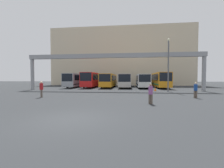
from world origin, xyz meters
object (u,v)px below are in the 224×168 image
at_px(bus_slot_0, 77,80).
at_px(bus_slot_5, 160,79).
at_px(pedestrian_near_left, 151,93).
at_px(bus_slot_1, 93,79).
at_px(traffic_cone, 155,89).
at_px(bus_slot_2, 109,80).
at_px(bus_slot_3, 125,80).
at_px(lamp_post, 168,63).
at_px(pedestrian_far_center, 196,90).
at_px(pedestrian_mid_left, 41,89).
at_px(bus_slot_4, 142,80).

xyz_separation_m(bus_slot_0, bus_slot_5, (19.23, -0.65, 0.08)).
bearing_deg(pedestrian_near_left, bus_slot_5, -79.85).
bearing_deg(bus_slot_5, bus_slot_1, 178.77).
height_order(bus_slot_0, traffic_cone, bus_slot_0).
relative_size(bus_slot_0, pedestrian_near_left, 7.21).
bearing_deg(pedestrian_near_left, bus_slot_2, -50.65).
distance_m(bus_slot_2, bus_slot_3, 3.85).
bearing_deg(pedestrian_near_left, traffic_cone, -77.85).
bearing_deg(bus_slot_1, bus_slot_3, 1.98).
bearing_deg(bus_slot_1, lamp_post, -35.08).
xyz_separation_m(bus_slot_1, bus_slot_5, (15.38, -0.33, -0.02)).
bearing_deg(bus_slot_3, bus_slot_2, -178.14).
bearing_deg(pedestrian_far_center, bus_slot_2, -45.08).
bearing_deg(pedestrian_mid_left, bus_slot_0, 152.51).
bearing_deg(bus_slot_1, bus_slot_4, -0.73).
xyz_separation_m(bus_slot_2, pedestrian_far_center, (11.70, -18.07, -0.88)).
bearing_deg(lamp_post, pedestrian_mid_left, -149.82).
bearing_deg(bus_slot_1, bus_slot_5, -1.23).
distance_m(bus_slot_2, pedestrian_far_center, 21.54).
relative_size(bus_slot_2, lamp_post, 1.39).
xyz_separation_m(bus_slot_2, bus_slot_5, (11.54, -0.47, 0.14)).
xyz_separation_m(bus_slot_4, bus_slot_5, (3.85, -0.18, 0.20)).
height_order(pedestrian_mid_left, traffic_cone, pedestrian_mid_left).
xyz_separation_m(bus_slot_1, pedestrian_near_left, (10.39, -22.18, -1.06)).
relative_size(bus_slot_0, lamp_post, 1.44).
distance_m(bus_slot_2, pedestrian_mid_left, 19.97).
xyz_separation_m(pedestrian_near_left, lamp_post, (4.26, 11.90, 3.60)).
distance_m(bus_slot_0, pedestrian_near_left, 26.65).
relative_size(bus_slot_3, bus_slot_4, 1.08).
bearing_deg(bus_slot_0, traffic_cone, -29.85).
distance_m(bus_slot_0, bus_slot_3, 11.54).
relative_size(bus_slot_5, pedestrian_mid_left, 5.97).
bearing_deg(bus_slot_4, pedestrian_far_center, -77.29).
bearing_deg(pedestrian_far_center, bus_slot_5, -77.47).
xyz_separation_m(pedestrian_mid_left, pedestrian_near_left, (11.18, -2.92, -0.06)).
distance_m(bus_slot_1, lamp_post, 18.08).
bearing_deg(bus_slot_2, bus_slot_1, -177.90).
relative_size(pedestrian_mid_left, pedestrian_far_center, 1.06).
height_order(bus_slot_4, bus_slot_5, bus_slot_5).
distance_m(pedestrian_near_left, traffic_cone, 13.16).
relative_size(bus_slot_3, traffic_cone, 18.26).
bearing_deg(traffic_cone, bus_slot_3, 118.51).
bearing_deg(bus_slot_3, bus_slot_4, -6.14).
xyz_separation_m(pedestrian_far_center, traffic_cone, (-2.68, 8.66, -0.56)).
bearing_deg(bus_slot_4, traffic_cone, -81.68).
height_order(bus_slot_1, pedestrian_near_left, bus_slot_1).
distance_m(bus_slot_1, pedestrian_mid_left, 19.31).
height_order(bus_slot_3, bus_slot_4, bus_slot_3).
relative_size(bus_slot_1, bus_slot_2, 0.98).
distance_m(bus_slot_5, lamp_post, 10.31).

